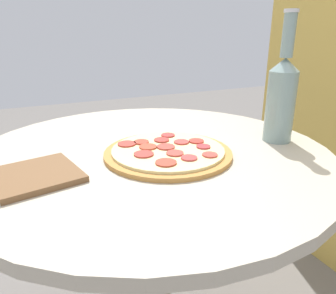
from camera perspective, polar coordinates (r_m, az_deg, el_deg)
table at (r=0.88m, az=-2.86°, el=-13.06°), size 0.86×0.86×0.72m
pizza at (r=0.75m, az=-0.02°, el=-0.86°), size 0.29×0.29×0.02m
beer_bottle at (r=0.86m, az=19.16°, el=8.50°), size 0.07×0.07×0.31m
pizza_paddle at (r=0.68m, az=-24.15°, el=-5.06°), size 0.18×0.30×0.02m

